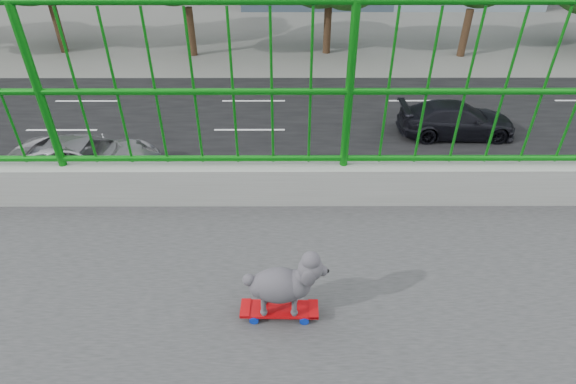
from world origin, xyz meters
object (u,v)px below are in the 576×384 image
(poodle, at_px, (284,283))
(car_3, at_px, (457,120))
(skateboard, at_px, (279,310))
(car_2, at_px, (85,159))
(car_1, at_px, (277,216))

(poodle, height_order, car_3, poodle)
(skateboard, bearing_deg, car_2, -148.57)
(car_2, distance_m, car_3, 14.45)
(skateboard, xyz_separation_m, car_1, (-8.90, -0.24, -6.36))
(poodle, bearing_deg, skateboard, -90.00)
(poodle, height_order, car_1, poodle)
(skateboard, height_order, car_1, skateboard)
(skateboard, distance_m, car_3, 17.99)
(poodle, distance_m, car_3, 18.06)
(skateboard, xyz_separation_m, car_3, (-15.30, 7.02, -6.35))
(skateboard, height_order, car_2, skateboard)
(skateboard, xyz_separation_m, poodle, (0.00, 0.02, 0.21))
(skateboard, distance_m, car_1, 10.94)
(skateboard, bearing_deg, car_1, -177.31)
(car_1, height_order, car_2, car_2)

